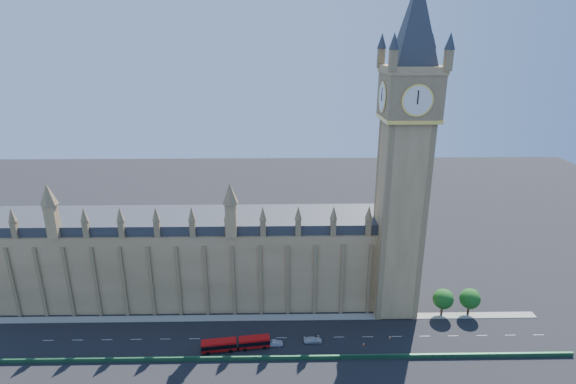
{
  "coord_description": "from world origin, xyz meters",
  "views": [
    {
      "loc": [
        3.95,
        -104.71,
        78.1
      ],
      "look_at": [
        6.04,
        10.0,
        39.25
      ],
      "focal_mm": 28.0,
      "sensor_mm": 36.0,
      "label": 1
    }
  ],
  "objects_px": {
    "red_bus": "(236,344)",
    "car_white": "(313,340)",
    "car_silver": "(274,343)",
    "car_grey": "(259,343)"
  },
  "relations": [
    {
      "from": "red_bus",
      "to": "car_grey",
      "type": "relative_size",
      "value": 3.98
    },
    {
      "from": "red_bus",
      "to": "car_white",
      "type": "bearing_deg",
      "value": -0.58
    },
    {
      "from": "red_bus",
      "to": "car_white",
      "type": "xyz_separation_m",
      "value": [
        20.74,
        2.52,
        -0.9
      ]
    },
    {
      "from": "red_bus",
      "to": "car_silver",
      "type": "relative_size",
      "value": 4.01
    },
    {
      "from": "car_silver",
      "to": "car_white",
      "type": "bearing_deg",
      "value": -88.76
    },
    {
      "from": "red_bus",
      "to": "car_silver",
      "type": "height_order",
      "value": "red_bus"
    },
    {
      "from": "red_bus",
      "to": "car_white",
      "type": "height_order",
      "value": "red_bus"
    },
    {
      "from": "red_bus",
      "to": "car_grey",
      "type": "distance_m",
      "value": 6.3
    },
    {
      "from": "red_bus",
      "to": "car_white",
      "type": "distance_m",
      "value": 20.91
    },
    {
      "from": "car_white",
      "to": "car_grey",
      "type": "bearing_deg",
      "value": 92.79
    }
  ]
}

